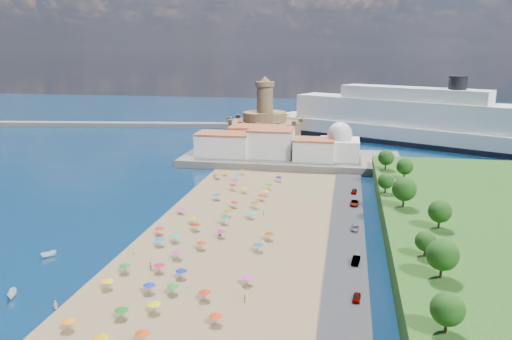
# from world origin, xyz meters

# --- Properties ---
(ground) EXTENTS (700.00, 700.00, 0.00)m
(ground) POSITION_xyz_m (0.00, 0.00, 0.00)
(ground) COLOR #071938
(ground) RESTS_ON ground
(terrace) EXTENTS (90.00, 36.00, 3.00)m
(terrace) POSITION_xyz_m (10.00, 73.00, 1.50)
(terrace) COLOR #59544C
(terrace) RESTS_ON ground
(jetty) EXTENTS (18.00, 70.00, 2.40)m
(jetty) POSITION_xyz_m (-12.00, 108.00, 1.20)
(jetty) COLOR #59544C
(jetty) RESTS_ON ground
(breakwater) EXTENTS (199.03, 34.77, 2.60)m
(breakwater) POSITION_xyz_m (-110.00, 153.00, 1.30)
(breakwater) COLOR #59544C
(breakwater) RESTS_ON ground
(waterfront_buildings) EXTENTS (57.00, 29.00, 11.00)m
(waterfront_buildings) POSITION_xyz_m (-3.05, 73.64, 7.88)
(waterfront_buildings) COLOR silver
(waterfront_buildings) RESTS_ON terrace
(domed_building) EXTENTS (16.00, 16.00, 15.00)m
(domed_building) POSITION_xyz_m (30.00, 71.00, 8.97)
(domed_building) COLOR silver
(domed_building) RESTS_ON terrace
(fortress) EXTENTS (40.00, 40.00, 32.40)m
(fortress) POSITION_xyz_m (-12.00, 138.00, 6.68)
(fortress) COLOR #926C49
(fortress) RESTS_ON ground
(cruise_ship) EXTENTS (150.72, 91.78, 34.35)m
(cruise_ship) POSITION_xyz_m (64.55, 128.07, 10.17)
(cruise_ship) COLOR black
(cruise_ship) RESTS_ON ground
(beach_parasols) EXTENTS (30.77, 116.84, 2.20)m
(beach_parasols) POSITION_xyz_m (-1.23, -12.21, 2.15)
(beach_parasols) COLOR gray
(beach_parasols) RESTS_ON beach
(beachgoers) EXTENTS (34.37, 98.68, 1.89)m
(beachgoers) POSITION_xyz_m (-1.42, -9.90, 1.10)
(beachgoers) COLOR tan
(beachgoers) RESTS_ON beach
(moored_boats) EXTENTS (7.34, 22.62, 1.47)m
(moored_boats) POSITION_xyz_m (-31.22, -45.06, 0.72)
(moored_boats) COLOR white
(moored_boats) RESTS_ON ground
(parked_cars) EXTENTS (2.67, 76.66, 1.43)m
(parked_cars) POSITION_xyz_m (36.00, -0.73, 1.38)
(parked_cars) COLOR gray
(parked_cars) RESTS_ON promenade
(hillside_trees) EXTENTS (15.31, 108.94, 8.11)m
(hillside_trees) POSITION_xyz_m (49.45, -7.40, 10.26)
(hillside_trees) COLOR #382314
(hillside_trees) RESTS_ON hillside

